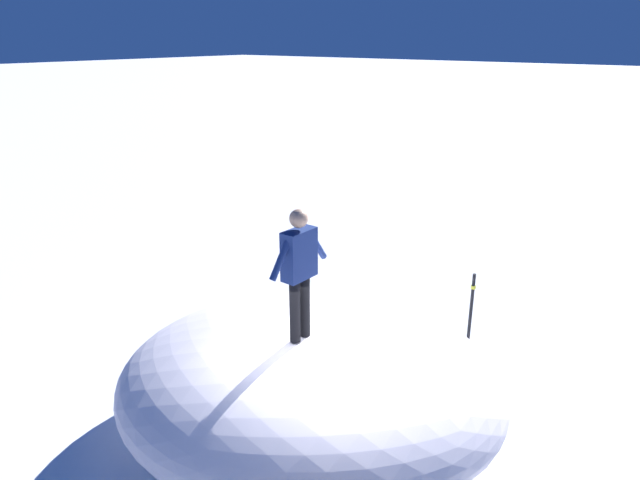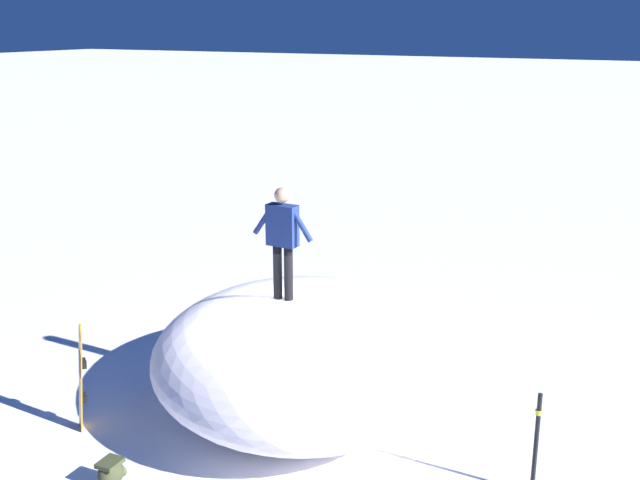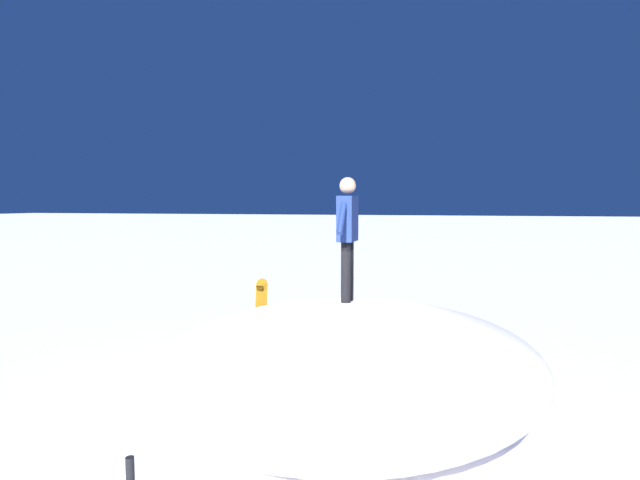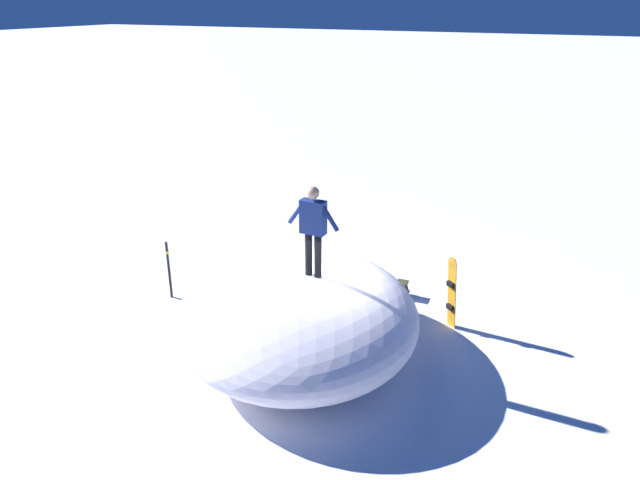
# 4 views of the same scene
# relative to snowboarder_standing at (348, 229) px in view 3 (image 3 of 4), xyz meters

# --- Properties ---
(ground) EXTENTS (240.00, 240.00, 0.00)m
(ground) POSITION_rel_snowboarder_standing_xyz_m (0.05, -0.51, -2.80)
(ground) COLOR white
(snow_mound) EXTENTS (6.81, 7.10, 1.76)m
(snow_mound) POSITION_rel_snowboarder_standing_xyz_m (0.32, 0.08, -1.92)
(snow_mound) COLOR white
(snow_mound) RESTS_ON ground
(snowboarder_standing) EXTENTS (1.07, 0.24, 1.78)m
(snowboarder_standing) POSITION_rel_snowboarder_standing_xyz_m (0.00, 0.00, 0.00)
(snowboarder_standing) COLOR black
(snowboarder_standing) RESTS_ON snow_mound
(snowboard_primary_upright) EXTENTS (0.30, 0.28, 1.69)m
(snowboard_primary_upright) POSITION_rel_snowboarder_standing_xyz_m (-2.23, -2.19, -1.93)
(snowboard_primary_upright) COLOR orange
(snowboard_primary_upright) RESTS_ON ground
(backpack_near) EXTENTS (0.33, 0.58, 0.38)m
(backpack_near) POSITION_rel_snowboarder_standing_xyz_m (-0.83, -3.14, -2.61)
(backpack_near) COLOR #383D23
(backpack_near) RESTS_ON ground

